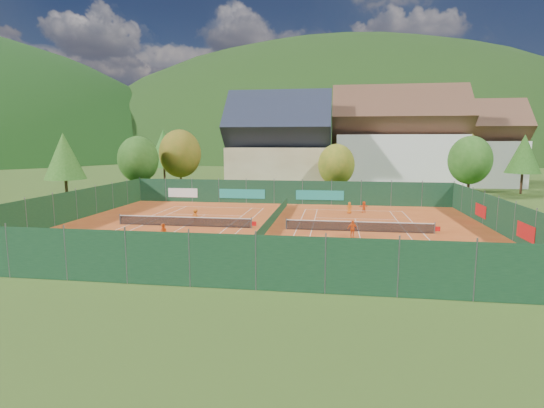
{
  "coord_description": "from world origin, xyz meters",
  "views": [
    {
      "loc": [
        5.85,
        -37.25,
        7.76
      ],
      "look_at": [
        0.0,
        2.0,
        2.0
      ],
      "focal_mm": 28.0,
      "sensor_mm": 36.0,
      "label": 1
    }
  ],
  "objects_px": {
    "player_right_near": "(352,229)",
    "player_right_far_a": "(349,208)",
    "player_left_near": "(62,248)",
    "player_left_mid": "(163,233)",
    "chalet": "(279,150)",
    "hotel_block_a": "(397,145)",
    "ball_hopper": "(447,258)",
    "player_left_far": "(195,216)",
    "player_right_far_b": "(364,207)",
    "hotel_block_b": "(471,149)"
  },
  "relations": [
    {
      "from": "hotel_block_b",
      "to": "player_left_far",
      "type": "relative_size",
      "value": 12.05
    },
    {
      "from": "player_right_near",
      "to": "player_right_far_a",
      "type": "height_order",
      "value": "player_right_near"
    },
    {
      "from": "hotel_block_b",
      "to": "ball_hopper",
      "type": "xyz_separation_m",
      "value": [
        -17.05,
        -54.07,
        -6.06
      ]
    },
    {
      "from": "player_right_near",
      "to": "player_right_far_a",
      "type": "distance_m",
      "value": 12.2
    },
    {
      "from": "player_left_near",
      "to": "player_right_far_a",
      "type": "height_order",
      "value": "player_right_far_a"
    },
    {
      "from": "player_left_near",
      "to": "player_left_mid",
      "type": "relative_size",
      "value": 0.88
    },
    {
      "from": "hotel_block_a",
      "to": "player_left_near",
      "type": "relative_size",
      "value": 17.35
    },
    {
      "from": "player_left_mid",
      "to": "player_left_far",
      "type": "relative_size",
      "value": 0.99
    },
    {
      "from": "chalet",
      "to": "player_right_far_a",
      "type": "relative_size",
      "value": 12.71
    },
    {
      "from": "hotel_block_b",
      "to": "player_left_mid",
      "type": "xyz_separation_m",
      "value": [
        -37.5,
        -50.04,
        -5.91
      ]
    },
    {
      "from": "chalet",
      "to": "ball_hopper",
      "type": "xyz_separation_m",
      "value": [
        15.95,
        -40.07,
        -6.07
      ]
    },
    {
      "from": "player_right_far_a",
      "to": "hotel_block_a",
      "type": "bearing_deg",
      "value": -105.69
    },
    {
      "from": "player_right_far_a",
      "to": "player_right_far_b",
      "type": "distance_m",
      "value": 1.77
    },
    {
      "from": "chalet",
      "to": "player_left_near",
      "type": "relative_size",
      "value": 13.01
    },
    {
      "from": "player_right_far_a",
      "to": "player_right_far_b",
      "type": "bearing_deg",
      "value": -152.89
    },
    {
      "from": "ball_hopper",
      "to": "player_left_near",
      "type": "distance_m",
      "value": 25.48
    },
    {
      "from": "player_left_mid",
      "to": "player_right_far_a",
      "type": "xyz_separation_m",
      "value": [
        15.0,
        15.73,
        -0.07
      ]
    },
    {
      "from": "player_right_far_a",
      "to": "player_left_far",
      "type": "bearing_deg",
      "value": 31.13
    },
    {
      "from": "chalet",
      "to": "player_right_far_b",
      "type": "height_order",
      "value": "chalet"
    },
    {
      "from": "hotel_block_a",
      "to": "player_right_far_a",
      "type": "height_order",
      "value": "hotel_block_a"
    },
    {
      "from": "ball_hopper",
      "to": "player_left_near",
      "type": "bearing_deg",
      "value": -176.78
    },
    {
      "from": "hotel_block_b",
      "to": "player_right_far_a",
      "type": "height_order",
      "value": "hotel_block_b"
    },
    {
      "from": "player_left_mid",
      "to": "player_right_near",
      "type": "height_order",
      "value": "player_right_near"
    },
    {
      "from": "hotel_block_b",
      "to": "player_right_near",
      "type": "bearing_deg",
      "value": -115.96
    },
    {
      "from": "hotel_block_a",
      "to": "ball_hopper",
      "type": "bearing_deg",
      "value": -93.78
    },
    {
      "from": "player_left_near",
      "to": "hotel_block_b",
      "type": "bearing_deg",
      "value": 42.02
    },
    {
      "from": "player_right_far_b",
      "to": "hotel_block_a",
      "type": "bearing_deg",
      "value": -132.55
    },
    {
      "from": "player_right_far_b",
      "to": "player_right_near",
      "type": "bearing_deg",
      "value": 54.83
    },
    {
      "from": "player_right_near",
      "to": "player_right_far_a",
      "type": "xyz_separation_m",
      "value": [
        0.15,
        12.2,
        -0.1
      ]
    },
    {
      "from": "chalet",
      "to": "ball_hopper",
      "type": "height_order",
      "value": "chalet"
    },
    {
      "from": "player_left_mid",
      "to": "player_right_near",
      "type": "bearing_deg",
      "value": 45.75
    },
    {
      "from": "player_right_far_b",
      "to": "player_left_near",
      "type": "bearing_deg",
      "value": 17.98
    },
    {
      "from": "player_left_mid",
      "to": "player_right_far_b",
      "type": "distance_m",
      "value": 23.39
    },
    {
      "from": "hotel_block_a",
      "to": "ball_hopper",
      "type": "distance_m",
      "value": 46.67
    },
    {
      "from": "player_left_far",
      "to": "player_right_far_a",
      "type": "distance_m",
      "value": 17.01
    },
    {
      "from": "chalet",
      "to": "player_right_near",
      "type": "height_order",
      "value": "chalet"
    },
    {
      "from": "player_right_far_b",
      "to": "player_left_mid",
      "type": "bearing_deg",
      "value": 17.3
    },
    {
      "from": "hotel_block_a",
      "to": "player_right_far_a",
      "type": "xyz_separation_m",
      "value": [
        -8.5,
        -26.32,
        -6.75
      ]
    },
    {
      "from": "player_right_near",
      "to": "player_right_far_b",
      "type": "height_order",
      "value": "player_right_near"
    },
    {
      "from": "player_right_far_a",
      "to": "ball_hopper",
      "type": "bearing_deg",
      "value": 107.65
    },
    {
      "from": "player_left_far",
      "to": "player_right_far_a",
      "type": "xyz_separation_m",
      "value": [
        14.89,
        8.23,
        -0.08
      ]
    },
    {
      "from": "player_right_far_a",
      "to": "player_left_near",
      "type": "bearing_deg",
      "value": 48.87
    },
    {
      "from": "chalet",
      "to": "player_left_mid",
      "type": "height_order",
      "value": "chalet"
    },
    {
      "from": "chalet",
      "to": "ball_hopper",
      "type": "bearing_deg",
      "value": -68.29
    },
    {
      "from": "hotel_block_a",
      "to": "player_right_far_a",
      "type": "bearing_deg",
      "value": -107.9
    },
    {
      "from": "player_left_near",
      "to": "player_left_far",
      "type": "xyz_separation_m",
      "value": [
        5.1,
        12.95,
        0.09
      ]
    },
    {
      "from": "chalet",
      "to": "player_right_far_b",
      "type": "distance_m",
      "value": 23.78
    },
    {
      "from": "ball_hopper",
      "to": "player_right_near",
      "type": "bearing_deg",
      "value": 126.56
    },
    {
      "from": "player_left_mid",
      "to": "player_right_near",
      "type": "distance_m",
      "value": 15.27
    },
    {
      "from": "player_left_far",
      "to": "player_right_near",
      "type": "height_order",
      "value": "player_right_near"
    }
  ]
}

